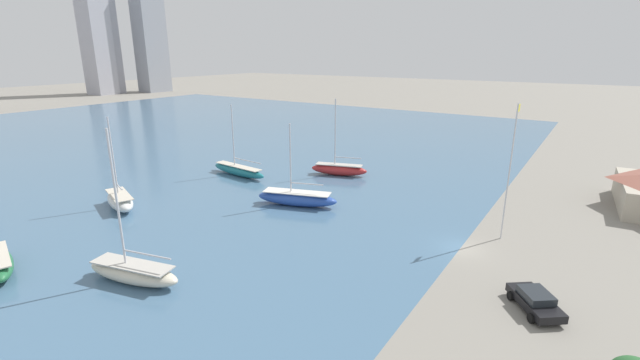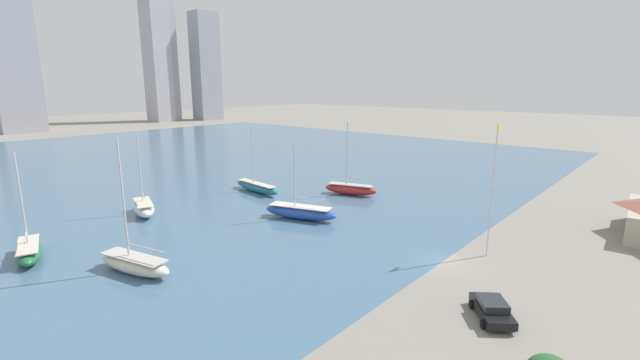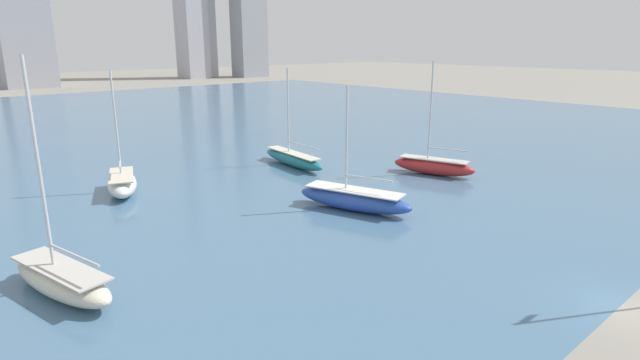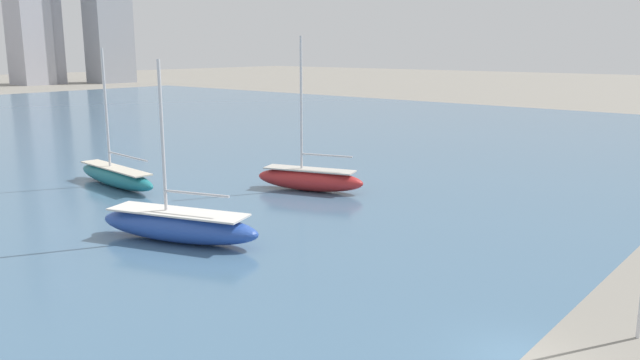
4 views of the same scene
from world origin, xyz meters
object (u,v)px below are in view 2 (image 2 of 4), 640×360
Objects in this scene: sailboat_cream at (134,263)px; sailboat_white at (144,208)px; sailboat_blue at (300,212)px; sailboat_green at (29,251)px; flag_pole at (493,187)px; sailboat_red at (350,189)px; sailboat_teal at (257,187)px; parked_sedan_black at (492,309)px.

sailboat_white is at bearing 47.23° from sailboat_cream.
sailboat_white reaches higher than sailboat_blue.
sailboat_green is (-5.31, 10.96, -0.03)m from sailboat_cream.
sailboat_white is (-15.77, 39.45, -6.20)m from flag_pole.
sailboat_teal is (-8.46, 12.41, -0.09)m from sailboat_red.
sailboat_green is at bearing 102.69° from sailboat_cream.
sailboat_teal is (32.59, 3.64, -0.03)m from sailboat_green.
sailboat_red is at bearing -50.53° from sailboat_teal.
flag_pole is 1.32× the size of sailboat_blue.
sailboat_teal is 2.24× the size of parked_sedan_black.
sailboat_red reaches higher than sailboat_green.
flag_pole is 38.13m from sailboat_teal.
sailboat_green reaches higher than sailboat_blue.
sailboat_teal is at bearing 14.74° from sailboat_white.
sailboat_white is at bearing 147.34° from parked_sedan_black.
sailboat_green is at bearing 138.68° from sailboat_blue.
sailboat_teal reaches higher than parked_sedan_black.
sailboat_white is 1.01× the size of sailboat_green.
sailboat_red is at bearing 5.22° from sailboat_green.
flag_pole reaches higher than sailboat_red.
sailboat_white is at bearing 179.10° from sailboat_teal.
sailboat_green is (-41.06, 8.78, -0.06)m from sailboat_red.
parked_sedan_black is at bearing -46.77° from sailboat_green.
sailboat_white reaches higher than sailboat_green.
flag_pole reaches higher than sailboat_cream.
flag_pole is at bearing -30.78° from sailboat_green.
sailboat_cream is at bearing 137.62° from flag_pole.
sailboat_teal is (27.28, 14.60, -0.06)m from sailboat_cream.
sailboat_blue is (12.26, -16.89, -0.04)m from sailboat_white.
sailboat_teal is at bearing 50.89° from sailboat_blue.
sailboat_cream is 1.17× the size of sailboat_green.
sailboat_green is at bearing 168.04° from parked_sedan_black.
sailboat_green is (-26.95, 11.35, -0.06)m from sailboat_blue.
sailboat_red is at bearing -7.69° from sailboat_white.
sailboat_cream is at bearing -146.67° from sailboat_teal.
sailboat_red is 14.34m from sailboat_blue.
sailboat_blue is (21.64, -0.39, 0.03)m from sailboat_cream.
sailboat_white is at bearing 111.79° from flag_pole.
parked_sedan_black is at bearing -63.94° from sailboat_white.
sailboat_blue reaches higher than parked_sedan_black.
sailboat_cream is 18.98m from sailboat_white.
flag_pole is 1.17× the size of sailboat_red.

